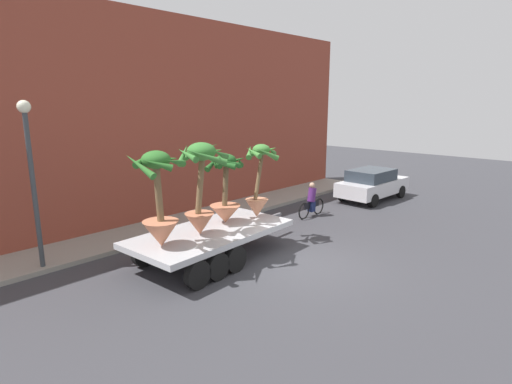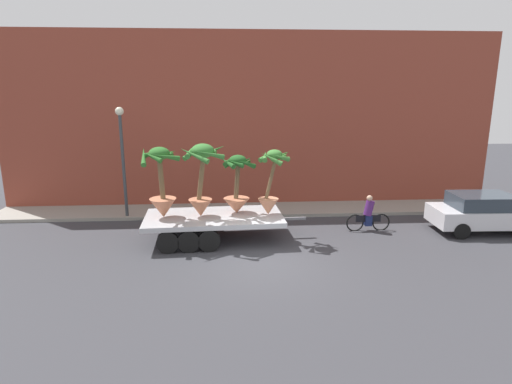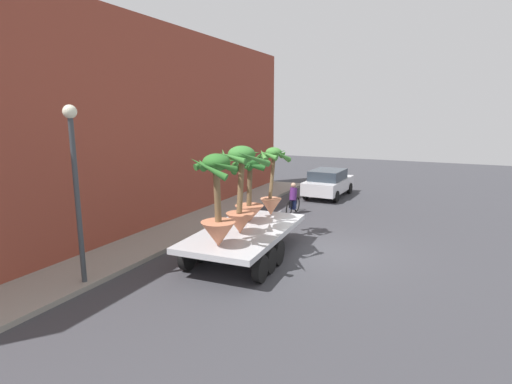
{
  "view_description": "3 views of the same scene",
  "coord_description": "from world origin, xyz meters",
  "px_view_note": "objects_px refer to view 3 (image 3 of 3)",
  "views": [
    {
      "loc": [
        -9.76,
        -7.13,
        4.94
      ],
      "look_at": [
        0.79,
        2.77,
        1.73
      ],
      "focal_mm": 28.74,
      "sensor_mm": 36.0,
      "label": 1
    },
    {
      "loc": [
        -1.18,
        -13.41,
        5.74
      ],
      "look_at": [
        -0.07,
        3.18,
        1.67
      ],
      "focal_mm": 29.73,
      "sensor_mm": 36.0,
      "label": 2
    },
    {
      "loc": [
        -13.18,
        -3.56,
        4.76
      ],
      "look_at": [
        0.51,
        3.01,
        1.77
      ],
      "focal_mm": 28.18,
      "sensor_mm": 36.0,
      "label": 3
    }
  ],
  "objects_px": {
    "potted_palm_middle": "(250,193)",
    "potted_palm_rear": "(272,183)",
    "street_lamp": "(75,172)",
    "cyclist": "(293,200)",
    "parked_car": "(328,182)",
    "flatbed_trailer": "(243,237)",
    "potted_palm_front": "(218,205)",
    "potted_palm_extra": "(241,186)"
  },
  "relations": [
    {
      "from": "flatbed_trailer",
      "to": "potted_palm_extra",
      "type": "xyz_separation_m",
      "value": [
        -0.19,
        -0.05,
        1.75
      ]
    },
    {
      "from": "potted_palm_rear",
      "to": "potted_palm_extra",
      "type": "relative_size",
      "value": 0.91
    },
    {
      "from": "cyclist",
      "to": "parked_car",
      "type": "bearing_deg",
      "value": -5.04
    },
    {
      "from": "cyclist",
      "to": "potted_palm_rear",
      "type": "bearing_deg",
      "value": -170.83
    },
    {
      "from": "potted_palm_front",
      "to": "cyclist",
      "type": "xyz_separation_m",
      "value": [
        8.25,
        0.77,
        -1.54
      ]
    },
    {
      "from": "potted_palm_middle",
      "to": "street_lamp",
      "type": "bearing_deg",
      "value": 151.38
    },
    {
      "from": "parked_car",
      "to": "street_lamp",
      "type": "bearing_deg",
      "value": 169.68
    },
    {
      "from": "potted_palm_middle",
      "to": "parked_car",
      "type": "distance_m",
      "value": 10.18
    },
    {
      "from": "potted_palm_front",
      "to": "potted_palm_extra",
      "type": "xyz_separation_m",
      "value": [
        1.5,
        0.04,
        0.3
      ]
    },
    {
      "from": "street_lamp",
      "to": "cyclist",
      "type": "bearing_deg",
      "value": -12.67
    },
    {
      "from": "potted_palm_extra",
      "to": "cyclist",
      "type": "bearing_deg",
      "value": 6.18
    },
    {
      "from": "parked_car",
      "to": "potted_palm_extra",
      "type": "bearing_deg",
      "value": -178.41
    },
    {
      "from": "cyclist",
      "to": "flatbed_trailer",
      "type": "bearing_deg",
      "value": -174.07
    },
    {
      "from": "flatbed_trailer",
      "to": "potted_palm_middle",
      "type": "xyz_separation_m",
      "value": [
        1.15,
        0.32,
        1.24
      ]
    },
    {
      "from": "street_lamp",
      "to": "potted_palm_front",
      "type": "bearing_deg",
      "value": -55.9
    },
    {
      "from": "potted_palm_middle",
      "to": "potted_palm_rear",
      "type": "bearing_deg",
      "value": -12.99
    },
    {
      "from": "flatbed_trailer",
      "to": "parked_car",
      "type": "relative_size",
      "value": 1.45
    },
    {
      "from": "potted_palm_front",
      "to": "flatbed_trailer",
      "type": "bearing_deg",
      "value": 3.14
    },
    {
      "from": "potted_palm_front",
      "to": "cyclist",
      "type": "distance_m",
      "value": 8.43
    },
    {
      "from": "potted_palm_middle",
      "to": "potted_palm_front",
      "type": "xyz_separation_m",
      "value": [
        -2.83,
        -0.41,
        0.21
      ]
    },
    {
      "from": "cyclist",
      "to": "street_lamp",
      "type": "relative_size",
      "value": 0.38
    },
    {
      "from": "flatbed_trailer",
      "to": "cyclist",
      "type": "height_order",
      "value": "cyclist"
    },
    {
      "from": "potted_palm_extra",
      "to": "cyclist",
      "type": "xyz_separation_m",
      "value": [
        6.75,
        0.73,
        -1.85
      ]
    },
    {
      "from": "potted_palm_front",
      "to": "street_lamp",
      "type": "distance_m",
      "value": 3.88
    },
    {
      "from": "flatbed_trailer",
      "to": "parked_car",
      "type": "distance_m",
      "value": 11.26
    },
    {
      "from": "potted_palm_middle",
      "to": "potted_palm_extra",
      "type": "bearing_deg",
      "value": -164.72
    },
    {
      "from": "potted_palm_middle",
      "to": "street_lamp",
      "type": "xyz_separation_m",
      "value": [
        -4.93,
        2.69,
        1.23
      ]
    },
    {
      "from": "potted_palm_rear",
      "to": "street_lamp",
      "type": "height_order",
      "value": "street_lamp"
    },
    {
      "from": "flatbed_trailer",
      "to": "potted_palm_front",
      "type": "height_order",
      "value": "potted_palm_front"
    },
    {
      "from": "parked_car",
      "to": "street_lamp",
      "type": "height_order",
      "value": "street_lamp"
    },
    {
      "from": "potted_palm_middle",
      "to": "potted_palm_front",
      "type": "bearing_deg",
      "value": -171.81
    },
    {
      "from": "potted_palm_middle",
      "to": "parked_car",
      "type": "xyz_separation_m",
      "value": [
        10.11,
        -0.05,
        -1.17
      ]
    },
    {
      "from": "flatbed_trailer",
      "to": "cyclist",
      "type": "bearing_deg",
      "value": 5.93
    },
    {
      "from": "flatbed_trailer",
      "to": "cyclist",
      "type": "distance_m",
      "value": 6.6
    },
    {
      "from": "flatbed_trailer",
      "to": "potted_palm_rear",
      "type": "relative_size",
      "value": 2.49
    },
    {
      "from": "flatbed_trailer",
      "to": "street_lamp",
      "type": "relative_size",
      "value": 1.31
    },
    {
      "from": "flatbed_trailer",
      "to": "potted_palm_extra",
      "type": "distance_m",
      "value": 1.76
    },
    {
      "from": "flatbed_trailer",
      "to": "street_lamp",
      "type": "bearing_deg",
      "value": 141.54
    },
    {
      "from": "potted_palm_rear",
      "to": "potted_palm_front",
      "type": "relative_size",
      "value": 0.94
    },
    {
      "from": "parked_car",
      "to": "potted_palm_rear",
      "type": "bearing_deg",
      "value": -178.37
    },
    {
      "from": "potted_palm_rear",
      "to": "cyclist",
      "type": "relative_size",
      "value": 1.38
    },
    {
      "from": "potted_palm_rear",
      "to": "potted_palm_front",
      "type": "xyz_separation_m",
      "value": [
        -4.13,
        -0.11,
        0.01
      ]
    }
  ]
}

